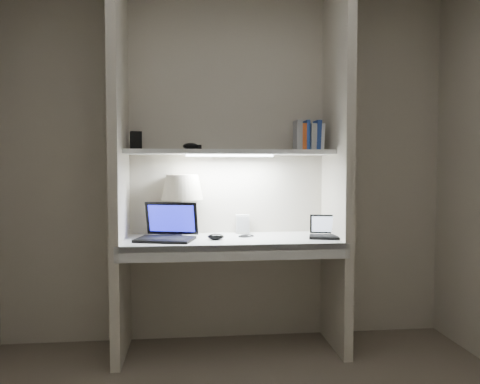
{
  "coord_description": "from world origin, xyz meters",
  "views": [
    {
      "loc": [
        -0.27,
        -1.89,
        1.24
      ],
      "look_at": [
        0.04,
        1.05,
        1.09
      ],
      "focal_mm": 35.0,
      "sensor_mm": 36.0,
      "label": 1
    }
  ],
  "objects": [
    {
      "name": "back_wall",
      "position": [
        0.0,
        1.5,
        1.25
      ],
      "size": [
        3.2,
        0.01,
        2.5
      ],
      "primitive_type": "cube",
      "color": "beige",
      "rests_on": "floor"
    },
    {
      "name": "alcove_panel_left",
      "position": [
        -0.73,
        1.23,
        1.25
      ],
      "size": [
        0.06,
        0.55,
        2.5
      ],
      "primitive_type": "cube",
      "color": "beige",
      "rests_on": "floor"
    },
    {
      "name": "alcove_panel_right",
      "position": [
        0.73,
        1.23,
        1.25
      ],
      "size": [
        0.06,
        0.55,
        2.5
      ],
      "primitive_type": "cube",
      "color": "beige",
      "rests_on": "floor"
    },
    {
      "name": "desk",
      "position": [
        0.0,
        1.23,
        0.75
      ],
      "size": [
        1.4,
        0.55,
        0.04
      ],
      "primitive_type": "cube",
      "color": "white",
      "rests_on": "alcove_panel_left"
    },
    {
      "name": "desk_apron",
      "position": [
        0.0,
        0.96,
        0.72
      ],
      "size": [
        1.46,
        0.03,
        0.1
      ],
      "primitive_type": "cube",
      "color": "silver",
      "rests_on": "desk"
    },
    {
      "name": "shelf",
      "position": [
        0.0,
        1.32,
        1.35
      ],
      "size": [
        1.4,
        0.36,
        0.03
      ],
      "primitive_type": "cube",
      "color": "silver",
      "rests_on": "back_wall"
    },
    {
      "name": "strip_light",
      "position": [
        0.0,
        1.32,
        1.33
      ],
      "size": [
        0.6,
        0.04,
        0.02
      ],
      "primitive_type": "cube",
      "color": "white",
      "rests_on": "shelf"
    },
    {
      "name": "table_lamp",
      "position": [
        -0.33,
        1.4,
        1.06
      ],
      "size": [
        0.29,
        0.29,
        0.43
      ],
      "color": "white",
      "rests_on": "desk"
    },
    {
      "name": "laptop_main",
      "position": [
        -0.42,
        1.22,
        0.82
      ],
      "size": [
        0.42,
        0.39,
        0.24
      ],
      "rotation": [
        0.0,
        0.0,
        -0.25
      ],
      "color": "black",
      "rests_on": "desk"
    },
    {
      "name": "laptop_netbook",
      "position": [
        0.65,
        1.19,
        0.81
      ],
      "size": [
        0.28,
        0.26,
        0.15
      ],
      "rotation": [
        0.0,
        0.0,
        -0.28
      ],
      "color": "black",
      "rests_on": "desk"
    },
    {
      "name": "speaker",
      "position": [
        0.1,
        1.45,
        0.84
      ],
      "size": [
        0.1,
        0.07,
        0.14
      ],
      "primitive_type": "cube",
      "rotation": [
        0.0,
        0.0,
        -0.07
      ],
      "color": "silver",
      "rests_on": "desk"
    },
    {
      "name": "mouse",
      "position": [
        -0.11,
        1.17,
        0.79
      ],
      "size": [
        0.12,
        0.08,
        0.04
      ],
      "primitive_type": "ellipsoid",
      "rotation": [
        0.0,
        0.0,
        -0.13
      ],
      "color": "black",
      "rests_on": "desk"
    },
    {
      "name": "cable_coil",
      "position": [
        0.12,
        1.29,
        0.78
      ],
      "size": [
        0.11,
        0.11,
        0.01
      ],
      "primitive_type": "torus",
      "rotation": [
        0.0,
        0.0,
        0.18
      ],
      "color": "black",
      "rests_on": "desk"
    },
    {
      "name": "sticky_note",
      "position": [
        -0.53,
        1.18,
        0.77
      ],
      "size": [
        0.07,
        0.07,
        0.0
      ],
      "primitive_type": "cube",
      "rotation": [
        0.0,
        0.0,
        0.17
      ],
      "color": "yellow",
      "rests_on": "desk"
    },
    {
      "name": "book_row",
      "position": [
        0.55,
        1.33,
        1.46
      ],
      "size": [
        0.2,
        0.14,
        0.21
      ],
      "color": "white",
      "rests_on": "shelf"
    },
    {
      "name": "shelf_box",
      "position": [
        -0.64,
        1.39,
        1.43
      ],
      "size": [
        0.09,
        0.07,
        0.13
      ],
      "primitive_type": "cube",
      "rotation": [
        0.0,
        0.0,
        0.27
      ],
      "color": "black",
      "rests_on": "shelf"
    },
    {
      "name": "shelf_gadget",
      "position": [
        -0.27,
        1.31,
        1.39
      ],
      "size": [
        0.11,
        0.08,
        0.05
      ],
      "primitive_type": "ellipsoid",
      "rotation": [
        0.0,
        0.0,
        -0.0
      ],
      "color": "black",
      "rests_on": "shelf"
    }
  ]
}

